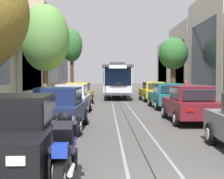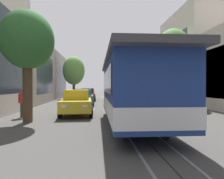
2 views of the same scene
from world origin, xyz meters
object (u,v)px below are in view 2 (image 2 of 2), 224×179
at_px(parked_car_yellow_fourth_right, 77,102).
at_px(parked_car_navy_second_left, 128,94).
at_px(pedestrian_on_right_pavement, 23,101).
at_px(parked_car_grey_near_right, 88,93).
at_px(street_tree_kerb_left_near, 142,72).
at_px(motorcycle_with_rider, 116,93).
at_px(parked_car_maroon_second_right, 88,95).
at_px(parked_car_silver_mid_left, 137,96).
at_px(parked_car_black_near_left, 124,93).
at_px(pedestrian_on_left_pavement, 152,93).
at_px(street_tree_kerb_right_second, 27,41).
at_px(parked_car_teal_mid_right, 83,97).
at_px(fire_hydrant, 142,97).
at_px(street_tree_kerb_right_near, 74,71).
at_px(parked_car_yellow_fourth_left, 150,98).
at_px(street_tree_kerb_left_second, 173,55).
at_px(cable_car_trolley, 134,89).

bearing_deg(parked_car_yellow_fourth_right, parked_car_navy_second_left, -110.77).
bearing_deg(pedestrian_on_right_pavement, parked_car_grey_near_right, -98.37).
xyz_separation_m(street_tree_kerb_left_near, motorcycle_with_rider, (3.45, -4.54, -3.26)).
relative_size(parked_car_navy_second_left, parked_car_maroon_second_right, 1.01).
bearing_deg(parked_car_maroon_second_right, street_tree_kerb_left_near, -152.80).
height_order(parked_car_silver_mid_left, pedestrian_on_right_pavement, pedestrian_on_right_pavement).
height_order(street_tree_kerb_left_near, pedestrian_on_right_pavement, street_tree_kerb_left_near).
relative_size(parked_car_navy_second_left, parked_car_grey_near_right, 1.00).
height_order(parked_car_maroon_second_right, parked_car_yellow_fourth_right, same).
distance_m(parked_car_black_near_left, pedestrian_on_right_pavement, 23.06).
bearing_deg(pedestrian_on_left_pavement, street_tree_kerb_right_second, 57.09).
bearing_deg(parked_car_navy_second_left, parked_car_teal_mid_right, 56.30).
distance_m(pedestrian_on_left_pavement, pedestrian_on_right_pavement, 19.20).
distance_m(parked_car_yellow_fourth_right, fire_hydrant, 15.21).
bearing_deg(pedestrian_on_right_pavement, parked_car_navy_second_left, -118.49).
distance_m(parked_car_navy_second_left, parked_car_maroon_second_right, 5.78).
bearing_deg(parked_car_yellow_fourth_right, street_tree_kerb_right_near, -83.35).
xyz_separation_m(parked_car_yellow_fourth_left, fire_hydrant, (-1.41, -9.37, -0.38)).
relative_size(street_tree_kerb_right_second, motorcycle_with_rider, 2.80).
height_order(parked_car_silver_mid_left, street_tree_kerb_right_near, street_tree_kerb_right_near).
bearing_deg(parked_car_teal_mid_right, parked_car_yellow_fourth_left, 157.16).
height_order(parked_car_grey_near_right, parked_car_yellow_fourth_right, same).
distance_m(street_tree_kerb_left_near, street_tree_kerb_left_second, 12.37).
bearing_deg(pedestrian_on_left_pavement, street_tree_kerb_right_near, -19.13).
xyz_separation_m(parked_car_grey_near_right, cable_car_trolley, (-2.89, 23.52, 0.86)).
bearing_deg(parked_car_yellow_fourth_right, fire_hydrant, -118.47).
distance_m(street_tree_kerb_left_second, street_tree_kerb_right_near, 16.77).
distance_m(street_tree_kerb_right_second, fire_hydrant, 18.95).
xyz_separation_m(parked_car_navy_second_left, parked_car_yellow_fourth_left, (-0.20, 10.87, 0.00)).
bearing_deg(parked_car_navy_second_left, street_tree_kerb_right_second, 65.96).
xyz_separation_m(parked_car_grey_near_right, parked_car_yellow_fourth_right, (0.00, 19.20, 0.00)).
xyz_separation_m(parked_car_silver_mid_left, cable_car_trolley, (2.83, 13.73, 0.86)).
bearing_deg(parked_car_grey_near_right, fire_hydrant, 141.20).
xyz_separation_m(parked_car_yellow_fourth_left, street_tree_kerb_left_second, (-2.18, -0.60, 3.81)).
bearing_deg(cable_car_trolley, motorcycle_with_rider, -93.74).
relative_size(street_tree_kerb_right_second, cable_car_trolley, 0.61).
xyz_separation_m(parked_car_silver_mid_left, fire_hydrant, (-1.53, -3.96, -0.38)).
bearing_deg(pedestrian_on_left_pavement, street_tree_kerb_left_near, -75.52).
distance_m(motorcycle_with_rider, pedestrian_on_left_pavement, 8.39).
xyz_separation_m(street_tree_kerb_left_near, pedestrian_on_right_pavement, (11.01, 17.96, -2.96)).
height_order(cable_car_trolley, fire_hydrant, cable_car_trolley).
bearing_deg(parked_car_silver_mid_left, pedestrian_on_right_pavement, 50.14).
bearing_deg(motorcycle_with_rider, fire_hydrant, 108.17).
height_order(parked_car_navy_second_left, pedestrian_on_right_pavement, pedestrian_on_right_pavement).
xyz_separation_m(parked_car_black_near_left, parked_car_maroon_second_right, (5.61, 7.40, 0.00)).
relative_size(street_tree_kerb_left_near, fire_hydrant, 6.83).
bearing_deg(parked_car_black_near_left, pedestrian_on_left_pavement, 115.70).
height_order(parked_car_black_near_left, street_tree_kerb_right_second, street_tree_kerb_right_second).
xyz_separation_m(parked_car_grey_near_right, parked_car_maroon_second_right, (-0.19, 6.27, 0.00)).
distance_m(parked_car_yellow_fourth_left, parked_car_yellow_fourth_right, 7.08).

